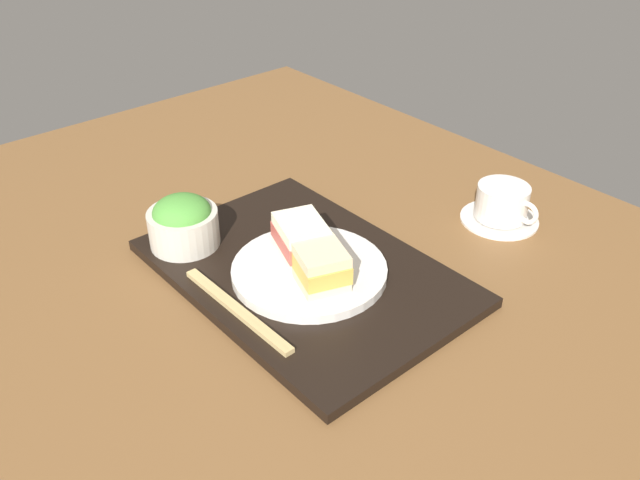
{
  "coord_description": "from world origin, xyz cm",
  "views": [
    {
      "loc": [
        59.39,
        -50.81,
        55.05
      ],
      "look_at": [
        1.35,
        -0.65,
        5.0
      ],
      "focal_mm": 37.66,
      "sensor_mm": 36.0,
      "label": 1
    }
  ],
  "objects": [
    {
      "name": "salad_bowl",
      "position": [
        -14.81,
        -12.44,
        5.09
      ],
      "size": [
        10.03,
        10.03,
        7.56
      ],
      "color": "beige",
      "rests_on": "serving_tray"
    },
    {
      "name": "serving_tray",
      "position": [
        1.17,
        -3.33,
        0.74
      ],
      "size": [
        44.0,
        30.24,
        1.47
      ],
      "primitive_type": "cube",
      "color": "black",
      "rests_on": "ground_plane"
    },
    {
      "name": "chopsticks_pair",
      "position": [
        2.89,
        -15.8,
        1.82
      ],
      "size": [
        21.23,
        1.62,
        0.7
      ],
      "color": "tan",
      "rests_on": "serving_tray"
    },
    {
      "name": "sandwich_plate",
      "position": [
        2.78,
        -3.79,
        2.12
      ],
      "size": [
        21.08,
        21.08,
        1.29
      ],
      "primitive_type": "cylinder",
      "color": "silver",
      "rests_on": "serving_tray"
    },
    {
      "name": "coffee_cup",
      "position": [
        9.8,
        29.39,
        2.79
      ],
      "size": [
        12.56,
        12.13,
        6.04
      ],
      "color": "silver",
      "rests_on": "ground_plane"
    },
    {
      "name": "sandwich_near",
      "position": [
        -0.34,
        -2.83,
        5.47
      ],
      "size": [
        9.97,
        8.6,
        5.41
      ],
      "color": "#EFE5C1",
      "rests_on": "sandwich_plate"
    },
    {
      "name": "sandwich_far",
      "position": [
        5.91,
        -4.75,
        5.33
      ],
      "size": [
        9.92,
        8.46,
        5.15
      ],
      "color": "beige",
      "rests_on": "sandwich_plate"
    },
    {
      "name": "ground_plane",
      "position": [
        0.0,
        0.0,
        -1.5
      ],
      "size": [
        140.0,
        100.0,
        3.0
      ],
      "primitive_type": "cube",
      "color": "brown"
    }
  ]
}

